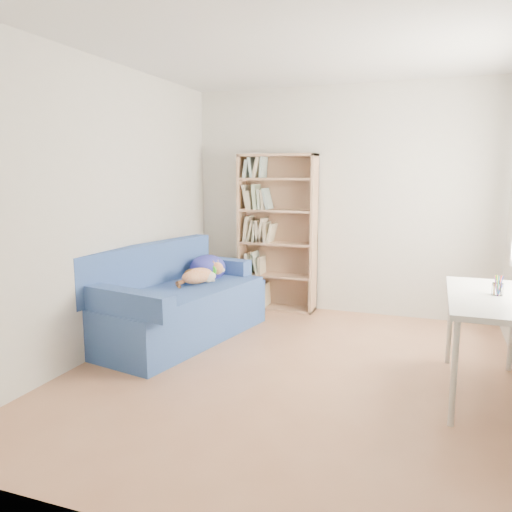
{
  "coord_description": "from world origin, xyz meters",
  "views": [
    {
      "loc": [
        1.04,
        -3.76,
        1.61
      ],
      "look_at": [
        -0.52,
        0.58,
        0.85
      ],
      "focal_mm": 35.0,
      "sensor_mm": 36.0,
      "label": 1
    }
  ],
  "objects_px": {
    "bookshelf": "(277,239)",
    "desk": "(490,305)",
    "sofa": "(177,303)",
    "pen_cup": "(498,288)"
  },
  "relations": [
    {
      "from": "sofa",
      "to": "pen_cup",
      "type": "relative_size",
      "value": 13.72
    },
    {
      "from": "bookshelf",
      "to": "desk",
      "type": "height_order",
      "value": "bookshelf"
    },
    {
      "from": "bookshelf",
      "to": "desk",
      "type": "xyz_separation_m",
      "value": [
        2.16,
        -1.77,
        -0.17
      ]
    },
    {
      "from": "desk",
      "to": "pen_cup",
      "type": "relative_size",
      "value": 8.48
    },
    {
      "from": "sofa",
      "to": "bookshelf",
      "type": "xyz_separation_m",
      "value": [
        0.62,
        1.35,
        0.5
      ]
    },
    {
      "from": "sofa",
      "to": "desk",
      "type": "xyz_separation_m",
      "value": [
        2.77,
        -0.42,
        0.33
      ]
    },
    {
      "from": "sofa",
      "to": "pen_cup",
      "type": "xyz_separation_m",
      "value": [
        2.82,
        -0.38,
        0.46
      ]
    },
    {
      "from": "bookshelf",
      "to": "desk",
      "type": "bearing_deg",
      "value": -39.32
    },
    {
      "from": "sofa",
      "to": "bookshelf",
      "type": "height_order",
      "value": "bookshelf"
    },
    {
      "from": "sofa",
      "to": "desk",
      "type": "height_order",
      "value": "sofa"
    }
  ]
}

